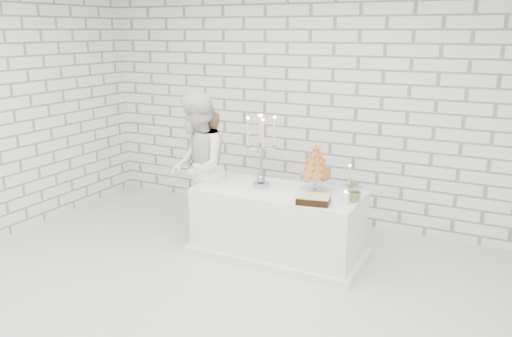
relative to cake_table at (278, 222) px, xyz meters
name	(u,v)px	position (x,y,z in m)	size (l,w,h in m)	color
ground	(207,299)	(-0.17, -1.21, -0.38)	(6.00, 5.00, 0.01)	silver
wall_back	(308,105)	(-0.17, 1.29, 1.12)	(6.00, 0.01, 3.00)	white
cake_table	(278,222)	(0.00, 0.00, 0.00)	(1.80, 0.80, 0.75)	white
groom	(206,172)	(-1.06, 0.23, 0.38)	(0.55, 0.36, 1.51)	#432E1F
bride	(197,168)	(-1.02, -0.03, 0.50)	(0.85, 0.67, 1.76)	white
candelabra	(261,151)	(-0.22, 0.02, 0.78)	(0.33, 0.33, 0.81)	#93939C
croquembouche	(315,167)	(0.36, 0.15, 0.64)	(0.34, 0.34, 0.52)	#A6541F
chocolate_cake	(314,199)	(0.50, -0.24, 0.42)	(0.32, 0.23, 0.08)	black
pillar_candle	(346,198)	(0.79, -0.12, 0.44)	(0.08, 0.08, 0.12)	white
extra_taper	(349,181)	(0.74, 0.14, 0.54)	(0.06, 0.06, 0.32)	beige
flowers	(356,190)	(0.85, 0.01, 0.49)	(0.21, 0.18, 0.24)	#506932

